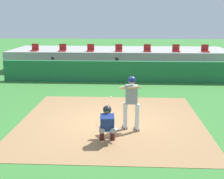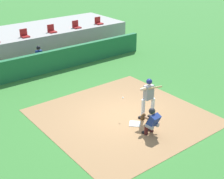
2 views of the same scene
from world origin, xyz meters
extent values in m
plane|color=#387A33|center=(0.00, 0.00, 0.00)|extent=(80.00, 80.00, 0.00)
cube|color=#9E754C|center=(0.00, 0.00, 0.01)|extent=(6.40, 6.40, 0.01)
cube|color=white|center=(0.00, -0.80, 0.02)|extent=(0.62, 0.62, 0.02)
cylinder|color=silver|center=(0.51, -0.71, 0.46)|extent=(0.15, 0.15, 0.92)
cylinder|color=silver|center=(0.89, -0.87, 0.46)|extent=(0.15, 0.15, 0.92)
cube|color=gray|center=(0.70, -0.79, 1.22)|extent=(0.39, 0.25, 0.60)
sphere|color=beige|center=(0.70, -0.79, 1.65)|extent=(0.21, 0.21, 0.21)
sphere|color=navy|center=(0.70, -0.79, 1.68)|extent=(0.24, 0.24, 0.24)
cylinder|color=beige|center=(0.43, -0.76, 1.43)|extent=(0.25, 0.24, 0.17)
cylinder|color=beige|center=(0.62, -0.71, 1.43)|extent=(0.57, 0.16, 0.18)
cylinder|color=tan|center=(0.66, -0.96, 1.48)|extent=(0.67, 0.61, 0.24)
cube|color=black|center=(0.49, -0.65, 0.04)|extent=(0.18, 0.28, 0.09)
cube|color=black|center=(0.88, -0.81, 0.04)|extent=(0.18, 0.28, 0.09)
cylinder|color=gray|center=(-0.17, -1.79, 0.42)|extent=(0.18, 0.33, 0.16)
cylinder|color=#4C1919|center=(-0.18, -1.64, 0.21)|extent=(0.14, 0.14, 0.42)
cube|color=black|center=(-0.19, -1.58, 0.04)|extent=(0.13, 0.25, 0.08)
cylinder|color=gray|center=(0.15, -1.76, 0.42)|extent=(0.18, 0.33, 0.16)
cylinder|color=#4C1919|center=(0.14, -1.61, 0.21)|extent=(0.14, 0.14, 0.42)
cube|color=black|center=(0.13, -1.55, 0.04)|extent=(0.13, 0.25, 0.08)
cube|color=navy|center=(-0.01, -1.82, 0.64)|extent=(0.43, 0.47, 0.57)
cube|color=#2D2D33|center=(-0.02, -1.70, 0.64)|extent=(0.40, 0.28, 0.45)
sphere|color=#996B4C|center=(-0.01, -1.74, 0.98)|extent=(0.21, 0.21, 0.21)
sphere|color=#232328|center=(-0.02, -1.72, 1.00)|extent=(0.25, 0.25, 0.25)
cylinder|color=#996B4C|center=(-0.07, -1.60, 0.64)|extent=(0.14, 0.46, 0.10)
ellipsoid|color=brown|center=(-0.12, -1.38, 0.64)|extent=(0.29, 0.14, 0.30)
sphere|color=white|center=(0.00, -0.02, 0.89)|extent=(0.07, 0.07, 0.07)
cube|color=#1E6638|center=(0.00, 6.50, 0.60)|extent=(13.00, 0.30, 1.20)
cube|color=olive|center=(0.00, 7.50, 0.23)|extent=(11.80, 0.44, 0.45)
cylinder|color=#939399|center=(-4.04, 7.25, 0.49)|extent=(0.15, 0.40, 0.15)
cylinder|color=#939399|center=(-4.04, 7.05, 0.23)|extent=(0.13, 0.13, 0.45)
cube|color=maroon|center=(-4.04, 7.00, 0.04)|extent=(0.11, 0.24, 0.08)
cylinder|color=#939399|center=(-3.78, 7.25, 0.49)|extent=(0.15, 0.40, 0.15)
cylinder|color=#939399|center=(-3.78, 7.05, 0.23)|extent=(0.13, 0.13, 0.45)
cube|color=maroon|center=(-3.78, 7.00, 0.04)|extent=(0.11, 0.24, 0.08)
cube|color=navy|center=(-3.91, 7.47, 0.76)|extent=(0.36, 0.22, 0.54)
sphere|color=tan|center=(-3.91, 7.47, 1.15)|extent=(0.20, 0.20, 0.20)
sphere|color=black|center=(-3.91, 7.47, 1.19)|extent=(0.22, 0.22, 0.22)
cylinder|color=tan|center=(-4.11, 7.33, 0.65)|extent=(0.09, 0.41, 0.22)
cylinder|color=tan|center=(-3.71, 7.33, 0.65)|extent=(0.09, 0.41, 0.22)
cylinder|color=#939399|center=(-0.18, 7.25, 0.49)|extent=(0.15, 0.40, 0.15)
cylinder|color=#939399|center=(-0.18, 7.05, 0.23)|extent=(0.13, 0.13, 0.45)
cube|color=maroon|center=(-0.18, 7.00, 0.04)|extent=(0.11, 0.24, 0.08)
cylinder|color=#939399|center=(0.08, 7.25, 0.49)|extent=(0.15, 0.40, 0.15)
cylinder|color=#939399|center=(0.08, 7.05, 0.23)|extent=(0.13, 0.13, 0.45)
cube|color=maroon|center=(0.08, 7.00, 0.04)|extent=(0.11, 0.24, 0.08)
cube|color=navy|center=(-0.05, 7.47, 0.76)|extent=(0.36, 0.22, 0.54)
sphere|color=brown|center=(-0.05, 7.47, 1.15)|extent=(0.20, 0.20, 0.20)
sphere|color=black|center=(-0.05, 7.47, 1.19)|extent=(0.22, 0.22, 0.22)
cylinder|color=brown|center=(-0.25, 7.33, 0.65)|extent=(0.09, 0.41, 0.22)
cylinder|color=brown|center=(0.15, 7.33, 0.65)|extent=(0.09, 0.41, 0.22)
cube|color=#9E9E99|center=(0.00, 10.90, 0.70)|extent=(15.00, 4.40, 1.40)
cube|color=#A51E1E|center=(-5.57, 9.30, 1.44)|extent=(0.46, 0.46, 0.08)
cube|color=#A51E1E|center=(-5.57, 9.50, 1.68)|extent=(0.46, 0.06, 0.40)
cube|color=#A51E1E|center=(-3.71, 9.30, 1.44)|extent=(0.46, 0.46, 0.08)
cube|color=#A51E1E|center=(-3.71, 9.50, 1.68)|extent=(0.46, 0.06, 0.40)
cube|color=#A51E1E|center=(-1.86, 9.30, 1.44)|extent=(0.46, 0.46, 0.08)
cube|color=#A51E1E|center=(-1.86, 9.50, 1.68)|extent=(0.46, 0.06, 0.40)
cube|color=#A51E1E|center=(0.00, 9.30, 1.44)|extent=(0.46, 0.46, 0.08)
cube|color=#A51E1E|center=(0.00, 9.50, 1.68)|extent=(0.46, 0.06, 0.40)
cube|color=#A51E1E|center=(1.86, 9.30, 1.44)|extent=(0.46, 0.46, 0.08)
cube|color=#A51E1E|center=(1.86, 9.50, 1.68)|extent=(0.46, 0.06, 0.40)
cube|color=#A51E1E|center=(3.71, 9.30, 1.44)|extent=(0.46, 0.46, 0.08)
cube|color=#A51E1E|center=(3.71, 9.50, 1.68)|extent=(0.46, 0.06, 0.40)
cube|color=#A51E1E|center=(5.57, 9.30, 1.44)|extent=(0.46, 0.46, 0.08)
cube|color=#A51E1E|center=(5.57, 9.50, 1.68)|extent=(0.46, 0.06, 0.40)
camera|label=1|loc=(0.54, -9.78, 3.62)|focal=46.89mm
camera|label=2|loc=(-7.62, -9.05, 6.69)|focal=51.58mm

